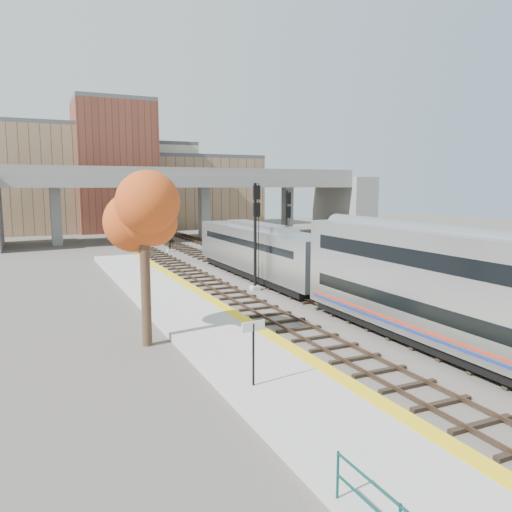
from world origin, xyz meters
name	(u,v)px	position (x,y,z in m)	size (l,w,h in m)	color
ground	(359,326)	(0.00, 0.00, 0.00)	(160.00, 160.00, 0.00)	#47423D
platform	(228,341)	(-7.25, 0.00, 0.17)	(4.50, 60.00, 0.35)	#9E9E99
yellow_strip	(266,332)	(-5.35, 0.00, 0.35)	(0.70, 60.00, 0.01)	yellow
tracks	(268,282)	(0.93, 12.50, 0.08)	(10.70, 95.00, 0.25)	black
overpass	(189,196)	(4.92, 45.00, 5.81)	(54.00, 12.00, 9.50)	slate
buildings_far	(131,182)	(1.26, 66.57, 7.88)	(43.00, 21.00, 20.60)	#977457
parking_lot	(311,250)	(14.00, 28.00, 0.02)	(14.00, 18.00, 0.04)	black
locomotive	(260,250)	(1.00, 14.17, 2.28)	(3.02, 19.05, 4.10)	#A8AAB2
signal_mast_near	(256,237)	(-1.10, 10.38, 3.73)	(0.60, 0.64, 7.39)	#9E9E99
signal_mast_mid	(287,236)	(3.00, 13.53, 3.37)	(0.60, 0.64, 6.86)	#9E9E99
signal_mast_far	(169,219)	(-1.10, 32.96, 3.58)	(0.60, 0.64, 7.18)	#9E9E99
station_sign	(253,340)	(-8.48, -5.49, 1.98)	(0.90, 0.17, 2.27)	black
tree	(144,217)	(-10.61, 1.48, 5.83)	(3.60, 3.60, 7.86)	#382619
car_a	(313,246)	(12.98, 25.97, 0.69)	(1.55, 3.84, 1.31)	#99999E
car_b	(324,243)	(15.82, 28.14, 0.70)	(1.40, 4.01, 1.32)	#99999E
car_c	(332,241)	(18.13, 30.02, 0.64)	(1.69, 4.16, 1.21)	#99999E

